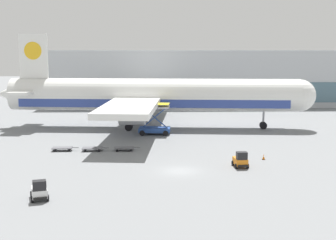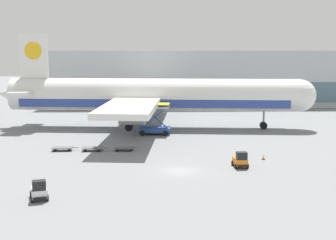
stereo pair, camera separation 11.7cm
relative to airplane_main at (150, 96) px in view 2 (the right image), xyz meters
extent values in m
plane|color=slate|center=(3.80, -30.79, -5.84)|extent=(400.00, 400.00, 0.00)
cube|color=#B2B7BC|center=(19.34, 37.36, 1.16)|extent=(90.00, 18.00, 14.00)
cube|color=slate|center=(19.34, 28.26, -1.99)|extent=(88.20, 0.20, 4.90)
cylinder|color=white|center=(0.79, -0.07, 0.26)|extent=(52.30, 10.15, 5.80)
cube|color=#2D428E|center=(0.79, -0.07, -1.04)|extent=(48.15, 9.68, 1.45)
sphere|color=white|center=(26.70, -2.25, 0.26)|extent=(5.68, 5.68, 5.68)
cone|color=white|center=(-25.12, 2.12, 0.26)|extent=(6.82, 6.03, 5.51)
cube|color=white|center=(-20.97, 1.77, 7.16)|extent=(5.22, 0.88, 8.00)
cylinder|color=yellow|center=(-20.97, 1.77, 8.12)|extent=(3.23, 0.82, 3.20)
cube|color=white|center=(-22.01, 1.86, 0.84)|extent=(4.68, 13.26, 0.50)
cube|color=white|center=(-1.80, 0.15, -0.46)|extent=(12.00, 48.50, 0.90)
cylinder|color=#9EA0A5|center=(-2.65, -9.89, -2.26)|extent=(4.42, 3.14, 2.80)
cylinder|color=#9EA0A5|center=(-0.95, 10.20, -2.26)|extent=(4.42, 3.14, 2.80)
cylinder|color=#9EA0A5|center=(20.48, -1.73, -3.19)|extent=(0.36, 0.36, 4.00)
cylinder|color=black|center=(20.48, -1.73, -5.19)|extent=(1.37, 1.01, 1.30)
cylinder|color=#9EA0A5|center=(-3.62, -2.91, -3.19)|extent=(0.36, 0.36, 4.00)
cylinder|color=black|center=(-3.62, -2.91, -5.19)|extent=(1.37, 1.01, 1.30)
cylinder|color=#9EA0A5|center=(-3.09, 3.47, -3.19)|extent=(0.36, 0.36, 4.00)
cylinder|color=black|center=(-3.09, 3.47, -5.19)|extent=(1.37, 1.01, 1.30)
cube|color=#284C99|center=(0.92, -6.53, -5.04)|extent=(5.43, 3.43, 0.70)
cube|color=#B2B2B7|center=(0.92, -6.53, -1.21)|extent=(5.16, 3.25, 0.30)
cube|color=yellow|center=(0.92, -6.53, -0.66)|extent=(5.16, 3.25, 0.08)
cube|color=#284C99|center=(0.92, -6.53, -2.95)|extent=(4.26, 0.52, 3.60)
cube|color=#284C99|center=(0.92, -6.53, -2.95)|extent=(4.26, 0.52, 3.60)
cylinder|color=black|center=(2.99, -5.20, -5.39)|extent=(0.93, 0.43, 0.90)
cylinder|color=black|center=(2.74, -8.19, -5.39)|extent=(0.93, 0.43, 0.90)
cylinder|color=black|center=(-0.89, -4.87, -5.39)|extent=(0.93, 0.43, 0.90)
cylinder|color=black|center=(-1.15, -7.86, -5.39)|extent=(0.93, 0.43, 0.90)
cube|color=silver|center=(-10.06, -40.84, -5.14)|extent=(2.01, 2.61, 0.80)
cube|color=black|center=(-9.87, -41.46, -4.29)|extent=(1.45, 1.22, 0.90)
cube|color=black|center=(-9.70, -42.01, -5.42)|extent=(1.25, 0.52, 0.24)
cylinder|color=black|center=(-9.16, -41.40, -5.54)|extent=(0.40, 0.64, 0.60)
cylinder|color=black|center=(-10.50, -41.81, -5.54)|extent=(0.40, 0.64, 0.60)
cylinder|color=black|center=(-9.62, -39.86, -5.54)|extent=(0.40, 0.64, 0.60)
cylinder|color=black|center=(-10.96, -40.27, -5.54)|extent=(0.40, 0.64, 0.60)
cube|color=orange|center=(11.36, -29.02, -5.14)|extent=(1.58, 2.40, 0.80)
cube|color=black|center=(11.41, -29.67, -4.29)|extent=(1.31, 1.00, 0.90)
cube|color=black|center=(11.46, -30.25, -5.42)|extent=(1.27, 0.26, 0.24)
cylinder|color=black|center=(12.12, -29.77, -5.54)|extent=(0.29, 0.62, 0.60)
cylinder|color=black|center=(10.73, -29.88, -5.54)|extent=(0.29, 0.62, 0.60)
cylinder|color=black|center=(11.99, -28.16, -5.54)|extent=(0.29, 0.62, 0.60)
cylinder|color=black|center=(10.60, -28.27, -5.54)|extent=(0.29, 0.62, 0.60)
cube|color=#56565B|center=(-12.12, -19.22, -5.42)|extent=(2.86, 1.62, 0.12)
cube|color=#56565B|center=(-10.27, -19.13, -5.42)|extent=(0.90, 0.12, 0.08)
cylinder|color=black|center=(-11.17, -18.54, -5.66)|extent=(0.37, 0.16, 0.36)
cylinder|color=black|center=(-11.11, -19.81, -5.66)|extent=(0.37, 0.16, 0.36)
cylinder|color=black|center=(-13.13, -18.62, -5.66)|extent=(0.37, 0.16, 0.36)
cylinder|color=black|center=(-13.07, -19.90, -5.66)|extent=(0.37, 0.16, 0.36)
cube|color=#56565B|center=(-7.86, -19.42, -5.42)|extent=(2.86, 1.62, 0.12)
cube|color=#56565B|center=(-6.01, -19.34, -5.42)|extent=(0.90, 0.12, 0.08)
cylinder|color=black|center=(-6.91, -18.74, -5.66)|extent=(0.37, 0.16, 0.36)
cylinder|color=black|center=(-6.85, -20.02, -5.66)|extent=(0.37, 0.16, 0.36)
cylinder|color=black|center=(-8.87, -18.83, -5.66)|extent=(0.37, 0.16, 0.36)
cylinder|color=black|center=(-8.81, -20.10, -5.66)|extent=(0.37, 0.16, 0.36)
cube|color=#56565B|center=(-3.39, -19.43, -5.42)|extent=(2.86, 1.62, 0.12)
cube|color=#56565B|center=(-1.55, -19.35, -5.42)|extent=(0.90, 0.12, 0.08)
cylinder|color=black|center=(-2.44, -18.75, -5.66)|extent=(0.37, 0.16, 0.36)
cylinder|color=black|center=(-2.39, -20.02, -5.66)|extent=(0.37, 0.16, 0.36)
cylinder|color=black|center=(-4.40, -18.84, -5.66)|extent=(0.37, 0.16, 0.36)
cylinder|color=black|center=(-4.34, -20.11, -5.66)|extent=(0.37, 0.16, 0.36)
cube|color=black|center=(15.10, -25.29, -5.82)|extent=(0.40, 0.40, 0.04)
cone|color=orange|center=(15.10, -25.29, -5.45)|extent=(0.32, 0.32, 0.70)
cylinder|color=white|center=(15.10, -25.29, -5.42)|extent=(0.19, 0.19, 0.10)
camera|label=1|loc=(1.03, -84.21, 8.31)|focal=50.00mm
camera|label=2|loc=(1.15, -84.22, 8.31)|focal=50.00mm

